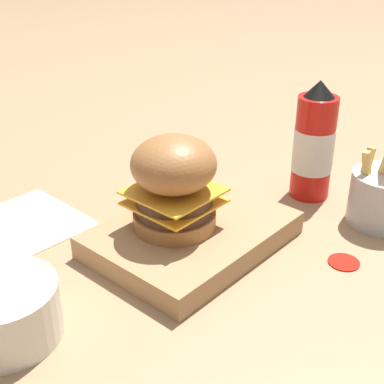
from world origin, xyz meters
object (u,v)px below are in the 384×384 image
(serving_board, at_px, (192,235))
(ketchup_bottle, at_px, (314,145))
(side_bowl, at_px, (3,311))
(fries_basket, at_px, (384,197))
(burger, at_px, (174,183))

(serving_board, relative_size, ketchup_bottle, 1.37)
(serving_board, bearing_deg, ketchup_bottle, -9.92)
(serving_board, bearing_deg, side_bowl, 173.67)
(serving_board, relative_size, fries_basket, 1.98)
(side_bowl, bearing_deg, fries_basket, -21.45)
(burger, height_order, side_bowl, burger)
(burger, distance_m, fries_basket, 0.32)
(serving_board, distance_m, side_bowl, 0.27)
(serving_board, distance_m, ketchup_bottle, 0.26)
(burger, relative_size, fries_basket, 0.97)
(fries_basket, bearing_deg, side_bowl, 158.55)
(serving_board, relative_size, side_bowl, 2.17)
(serving_board, relative_size, burger, 2.05)
(fries_basket, bearing_deg, ketchup_bottle, 86.79)
(burger, xyz_separation_m, ketchup_bottle, (0.26, -0.06, -0.01))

